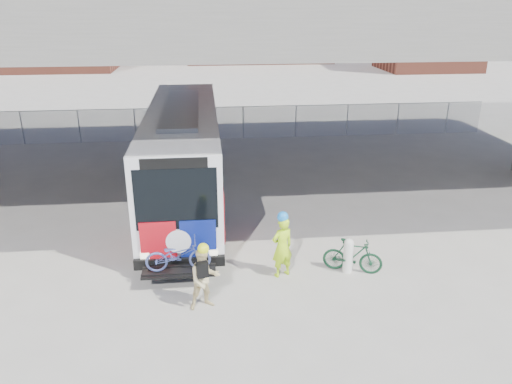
{
  "coord_description": "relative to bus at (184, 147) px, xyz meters",
  "views": [
    {
      "loc": [
        -1.14,
        -15.53,
        7.36
      ],
      "look_at": [
        0.41,
        -0.67,
        1.6
      ],
      "focal_mm": 35.0,
      "sensor_mm": 36.0,
      "label": 1
    }
  ],
  "objects": [
    {
      "name": "brick_buildings",
      "position": [
        3.23,
        45.11,
        3.31
      ],
      "size": [
        54.0,
        22.0,
        12.0
      ],
      "color": "brown",
      "rests_on": "ground"
    },
    {
      "name": "bus",
      "position": [
        0.0,
        0.0,
        0.0
      ],
      "size": [
        2.67,
        12.9,
        3.69
      ],
      "color": "silver",
      "rests_on": "ground"
    },
    {
      "name": "cyclist_tan",
      "position": [
        0.7,
        -7.69,
        -1.25
      ],
      "size": [
        0.94,
        0.82,
        1.82
      ],
      "rotation": [
        0.0,
        0.0,
        0.27
      ],
      "color": "beige",
      "rests_on": "ground"
    },
    {
      "name": "ground",
      "position": [
        2.0,
        -3.11,
        -2.11
      ],
      "size": [
        160.0,
        160.0,
        0.0
      ],
      "primitive_type": "plane",
      "color": "#9E9991",
      "rests_on": "ground"
    },
    {
      "name": "chainlink_fence",
      "position": [
        2.0,
        8.89,
        -0.68
      ],
      "size": [
        30.0,
        0.06,
        30.0
      ],
      "color": "gray",
      "rests_on": "ground"
    },
    {
      "name": "cyclist_hivis",
      "position": [
        2.88,
        -6.32,
        -1.16
      ],
      "size": [
        0.77,
        0.66,
        1.98
      ],
      "rotation": [
        0.0,
        0.0,
        3.55
      ],
      "color": "#BFF91A",
      "rests_on": "ground"
    },
    {
      "name": "bollard",
      "position": [
        4.8,
        -6.32,
        -1.54
      ],
      "size": [
        0.27,
        0.27,
        1.05
      ],
      "color": "white",
      "rests_on": "ground"
    },
    {
      "name": "overpass",
      "position": [
        2.0,
        0.89,
        4.44
      ],
      "size": [
        40.0,
        16.0,
        7.95
      ],
      "color": "#605E59",
      "rests_on": "ground"
    },
    {
      "name": "bike_parked",
      "position": [
        4.93,
        -6.32,
        -1.6
      ],
      "size": [
        1.76,
        1.06,
        1.02
      ],
      "primitive_type": "imported",
      "rotation": [
        0.0,
        0.0,
        1.21
      ],
      "color": "#123A23",
      "rests_on": "ground"
    }
  ]
}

